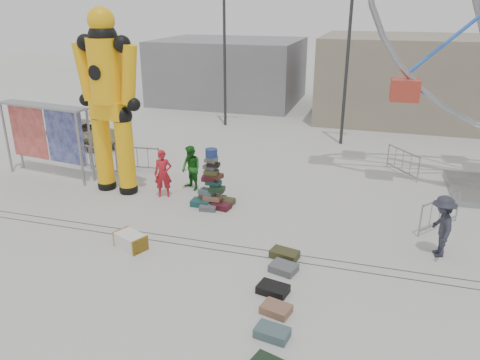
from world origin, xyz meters
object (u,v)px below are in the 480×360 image
(barricade_dummy_a, at_px, (87,156))
(pedestrian_black, at_px, (126,150))
(crash_test_dummy, at_px, (109,96))
(barricade_dummy_b, at_px, (107,161))
(lamp_post_right, at_px, (350,55))
(pedestrian_red, at_px, (163,174))
(lamp_post_left, at_px, (226,48))
(barricade_wheel_back, at_px, (403,162))
(barricade_wheel_front, at_px, (440,213))
(parked_suv, at_px, (86,133))
(barricade_dummy_c, at_px, (137,159))
(banner_scaffold, at_px, (44,123))
(pedestrian_green, at_px, (191,168))
(suitcase_tower, at_px, (212,190))
(steamer_trunk, at_px, (131,241))
(pedestrian_grey, at_px, (441,226))

(barricade_dummy_a, relative_size, pedestrian_black, 1.04)
(crash_test_dummy, relative_size, barricade_dummy_b, 3.50)
(lamp_post_right, height_order, pedestrian_red, lamp_post_right)
(lamp_post_left, relative_size, barricade_wheel_back, 4.00)
(barricade_wheel_front, relative_size, pedestrian_black, 1.04)
(lamp_post_left, relative_size, barricade_dummy_b, 4.00)
(barricade_wheel_front, relative_size, parked_suv, 0.46)
(barricade_dummy_b, distance_m, barricade_dummy_c, 1.26)
(lamp_post_left, height_order, banner_scaffold, lamp_post_left)
(barricade_dummy_c, height_order, parked_suv, parked_suv)
(lamp_post_left, bearing_deg, parked_suv, -133.58)
(barricade_wheel_front, height_order, pedestrian_green, pedestrian_green)
(crash_test_dummy, xyz_separation_m, barricade_wheel_front, (11.73, 0.06, -3.14))
(banner_scaffold, distance_m, barricade_wheel_front, 15.35)
(barricade_dummy_a, xyz_separation_m, pedestrian_black, (1.89, 0.14, 0.41))
(lamp_post_left, xyz_separation_m, parked_suv, (-5.67, -5.95, -3.88))
(crash_test_dummy, xyz_separation_m, barricade_dummy_b, (-1.41, 1.60, -3.14))
(barricade_dummy_a, bearing_deg, barricade_dummy_b, 2.02)
(suitcase_tower, relative_size, barricade_wheel_front, 1.08)
(pedestrian_black, xyz_separation_m, parked_suv, (-4.08, 3.05, -0.36))
(barricade_dummy_b, relative_size, barricade_dummy_c, 1.00)
(barricade_dummy_b, distance_m, barricade_wheel_back, 12.59)
(barricade_dummy_c, xyz_separation_m, pedestrian_red, (2.34, -2.29, 0.36))
(barricade_dummy_a, relative_size, barricade_wheel_front, 1.00)
(banner_scaffold, relative_size, steamer_trunk, 4.40)
(lamp_post_right, xyz_separation_m, pedestrian_green, (-5.12, -8.12, -3.60))
(pedestrian_red, bearing_deg, barricade_dummy_a, 136.77)
(parked_suv, bearing_deg, pedestrian_grey, -96.58)
(pedestrian_black, bearing_deg, barricade_wheel_front, -156.18)
(barricade_dummy_a, height_order, barricade_wheel_front, same)
(pedestrian_green, bearing_deg, suitcase_tower, -10.86)
(lamp_post_right, height_order, barricade_dummy_a, lamp_post_right)
(lamp_post_left, distance_m, banner_scaffold, 11.52)
(barricade_dummy_b, height_order, barricade_wheel_front, same)
(pedestrian_green, bearing_deg, pedestrian_black, -165.70)
(barricade_wheel_back, bearing_deg, barricade_dummy_c, -112.19)
(banner_scaffold, xyz_separation_m, pedestrian_grey, (15.07, -2.37, -1.37))
(pedestrian_green, xyz_separation_m, pedestrian_black, (-3.47, 1.11, 0.08))
(suitcase_tower, distance_m, steamer_trunk, 3.89)
(banner_scaffold, height_order, barricade_dummy_b, banner_scaffold)
(pedestrian_red, bearing_deg, lamp_post_right, 36.58)
(barricade_wheel_front, bearing_deg, crash_test_dummy, 129.29)
(barricade_dummy_c, relative_size, parked_suv, 0.46)
(barricade_wheel_back, xyz_separation_m, pedestrian_red, (-8.69, -5.10, 0.36))
(lamp_post_right, xyz_separation_m, barricade_dummy_a, (-10.47, -7.15, -3.93))
(lamp_post_right, bearing_deg, pedestrian_green, -122.23)
(barricade_dummy_a, xyz_separation_m, parked_suv, (-2.19, 3.19, 0.05))
(lamp_post_right, bearing_deg, crash_test_dummy, -130.99)
(barricade_wheel_front, distance_m, pedestrian_green, 9.03)
(suitcase_tower, bearing_deg, barricade_wheel_back, 42.04)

